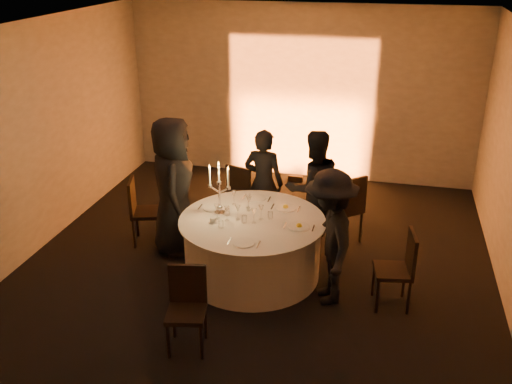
% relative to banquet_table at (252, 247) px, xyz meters
% --- Properties ---
extents(floor, '(7.00, 7.00, 0.00)m').
position_rel_banquet_table_xyz_m(floor, '(0.00, 0.00, -0.38)').
color(floor, black).
rests_on(floor, ground).
extents(ceiling, '(7.00, 7.00, 0.00)m').
position_rel_banquet_table_xyz_m(ceiling, '(0.00, 0.00, 2.62)').
color(ceiling, silver).
rests_on(ceiling, wall_back).
extents(wall_back, '(7.00, 0.00, 7.00)m').
position_rel_banquet_table_xyz_m(wall_back, '(0.00, 3.50, 1.12)').
color(wall_back, '#A5A199').
rests_on(wall_back, floor).
extents(wall_front, '(7.00, 0.00, 7.00)m').
position_rel_banquet_table_xyz_m(wall_front, '(0.00, -3.50, 1.12)').
color(wall_front, '#A5A199').
rests_on(wall_front, floor).
extents(wall_left, '(0.00, 7.00, 7.00)m').
position_rel_banquet_table_xyz_m(wall_left, '(-3.00, 0.00, 1.12)').
color(wall_left, '#A5A199').
rests_on(wall_left, floor).
extents(uplighter_fixture, '(0.25, 0.12, 0.10)m').
position_rel_banquet_table_xyz_m(uplighter_fixture, '(0.00, 3.20, -0.33)').
color(uplighter_fixture, black).
rests_on(uplighter_fixture, floor).
extents(banquet_table, '(1.80, 1.80, 0.77)m').
position_rel_banquet_table_xyz_m(banquet_table, '(0.00, 0.00, 0.00)').
color(banquet_table, black).
rests_on(banquet_table, floor).
extents(chair_left, '(0.51, 0.51, 0.94)m').
position_rel_banquet_table_xyz_m(chair_left, '(-1.69, 0.47, 0.14)').
color(chair_left, black).
rests_on(chair_left, floor).
extents(chair_back_left, '(0.52, 0.52, 0.94)m').
position_rel_banquet_table_xyz_m(chair_back_left, '(-0.48, 1.35, 0.14)').
color(chair_back_left, black).
rests_on(chair_back_left, floor).
extents(chair_back_right, '(0.62, 0.62, 1.00)m').
position_rel_banquet_table_xyz_m(chair_back_right, '(1.06, 1.13, 0.18)').
color(chair_back_right, black).
rests_on(chair_back_right, floor).
extents(chair_right, '(0.47, 0.47, 0.93)m').
position_rel_banquet_table_xyz_m(chair_right, '(1.79, -0.27, 0.14)').
color(chair_right, black).
rests_on(chair_right, floor).
extents(chair_front, '(0.46, 0.46, 0.89)m').
position_rel_banquet_table_xyz_m(chair_front, '(-0.32, -1.49, 0.11)').
color(chair_front, black).
rests_on(chair_front, floor).
extents(guest_left, '(0.85, 1.05, 1.87)m').
position_rel_banquet_table_xyz_m(guest_left, '(-1.16, 0.39, 0.55)').
color(guest_left, black).
rests_on(guest_left, floor).
extents(guest_back_left, '(0.60, 0.43, 1.56)m').
position_rel_banquet_table_xyz_m(guest_back_left, '(-0.12, 1.14, 0.40)').
color(guest_back_left, black).
rests_on(guest_back_left, floor).
extents(guest_back_right, '(0.99, 0.93, 1.63)m').
position_rel_banquet_table_xyz_m(guest_back_right, '(0.60, 1.04, 0.43)').
color(guest_back_right, black).
rests_on(guest_back_right, floor).
extents(guest_right, '(0.90, 1.18, 1.62)m').
position_rel_banquet_table_xyz_m(guest_right, '(0.98, -0.33, 0.43)').
color(guest_right, black).
rests_on(guest_right, floor).
extents(plate_left, '(0.36, 0.25, 0.01)m').
position_rel_banquet_table_xyz_m(plate_left, '(-0.56, 0.18, 0.39)').
color(plate_left, white).
rests_on(plate_left, banquet_table).
extents(plate_back_left, '(0.36, 0.25, 0.01)m').
position_rel_banquet_table_xyz_m(plate_back_left, '(-0.09, 0.62, 0.39)').
color(plate_back_left, white).
rests_on(plate_back_left, banquet_table).
extents(plate_back_right, '(0.35, 0.28, 0.08)m').
position_rel_banquet_table_xyz_m(plate_back_right, '(0.34, 0.41, 0.40)').
color(plate_back_right, white).
rests_on(plate_back_right, banquet_table).
extents(plate_right, '(0.36, 0.27, 0.08)m').
position_rel_banquet_table_xyz_m(plate_right, '(0.59, -0.07, 0.40)').
color(plate_right, white).
rests_on(plate_right, banquet_table).
extents(plate_front, '(0.36, 0.25, 0.01)m').
position_rel_banquet_table_xyz_m(plate_front, '(0.05, -0.61, 0.39)').
color(plate_front, white).
rests_on(plate_front, banquet_table).
extents(coffee_cup, '(0.11, 0.11, 0.07)m').
position_rel_banquet_table_xyz_m(coffee_cup, '(-0.44, -0.19, 0.42)').
color(coffee_cup, white).
rests_on(coffee_cup, banquet_table).
extents(candelabra, '(0.29, 0.14, 0.69)m').
position_rel_banquet_table_xyz_m(candelabra, '(-0.43, 0.07, 0.63)').
color(candelabra, silver).
rests_on(candelabra, banquet_table).
extents(wine_glass_a, '(0.07, 0.07, 0.19)m').
position_rel_banquet_table_xyz_m(wine_glass_a, '(0.04, -0.09, 0.52)').
color(wine_glass_a, white).
rests_on(wine_glass_a, banquet_table).
extents(wine_glass_b, '(0.07, 0.07, 0.19)m').
position_rel_banquet_table_xyz_m(wine_glass_b, '(-0.13, 0.31, 0.52)').
color(wine_glass_b, white).
rests_on(wine_glass_b, banquet_table).
extents(wine_glass_c, '(0.07, 0.07, 0.19)m').
position_rel_banquet_table_xyz_m(wine_glass_c, '(-0.42, -0.09, 0.52)').
color(wine_glass_c, white).
rests_on(wine_glass_c, banquet_table).
extents(wine_glass_d, '(0.07, 0.07, 0.19)m').
position_rel_banquet_table_xyz_m(wine_glass_d, '(-0.10, 0.24, 0.52)').
color(wine_glass_d, white).
rests_on(wine_glass_d, banquet_table).
extents(wine_glass_e, '(0.07, 0.07, 0.19)m').
position_rel_banquet_table_xyz_m(wine_glass_e, '(-0.29, -0.10, 0.52)').
color(wine_glass_e, white).
rests_on(wine_glass_e, banquet_table).
extents(wine_glass_f, '(0.07, 0.07, 0.19)m').
position_rel_banquet_table_xyz_m(wine_glass_f, '(-0.33, 0.37, 0.52)').
color(wine_glass_f, white).
rests_on(wine_glass_f, banquet_table).
extents(wine_glass_g, '(0.07, 0.07, 0.19)m').
position_rel_banquet_table_xyz_m(wine_glass_g, '(0.11, 0.02, 0.52)').
color(wine_glass_g, white).
rests_on(wine_glass_g, banquet_table).
extents(wine_glass_h, '(0.07, 0.07, 0.19)m').
position_rel_banquet_table_xyz_m(wine_glass_h, '(-0.17, -0.05, 0.52)').
color(wine_glass_h, white).
rests_on(wine_glass_h, banquet_table).
extents(tumbler_a, '(0.07, 0.07, 0.09)m').
position_rel_banquet_table_xyz_m(tumbler_a, '(-0.33, 0.05, 0.43)').
color(tumbler_a, white).
rests_on(tumbler_a, banquet_table).
extents(tumbler_b, '(0.07, 0.07, 0.09)m').
position_rel_banquet_table_xyz_m(tumbler_b, '(-0.30, -0.31, 0.43)').
color(tumbler_b, white).
rests_on(tumbler_b, banquet_table).
extents(tumbler_c, '(0.07, 0.07, 0.09)m').
position_rel_banquet_table_xyz_m(tumbler_c, '(0.21, 0.08, 0.43)').
color(tumbler_c, white).
rests_on(tumbler_c, banquet_table).
extents(tumbler_d, '(0.07, 0.07, 0.09)m').
position_rel_banquet_table_xyz_m(tumbler_d, '(-0.07, -0.11, 0.43)').
color(tumbler_d, white).
rests_on(tumbler_d, banquet_table).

